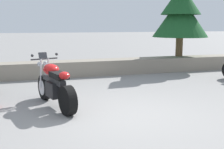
% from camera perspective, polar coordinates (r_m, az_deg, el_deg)
% --- Properties ---
extents(ground_plane, '(120.00, 120.00, 0.00)m').
position_cam_1_polar(ground_plane, '(5.72, 1.62, -8.58)').
color(ground_plane, gray).
extents(stone_wall, '(36.00, 0.80, 0.55)m').
position_cam_1_polar(stone_wall, '(10.21, -6.84, 1.32)').
color(stone_wall, gray).
rests_on(stone_wall, ground).
extents(motorcycle_red_centre, '(0.88, 2.03, 1.18)m').
position_cam_1_polar(motorcycle_red_centre, '(6.41, -11.77, -2.23)').
color(motorcycle_red_centre, black).
rests_on(motorcycle_red_centre, ground).
extents(pine_tree_mid_left, '(2.25, 2.25, 3.32)m').
position_cam_1_polar(pine_tree_mid_left, '(11.86, 13.96, 12.65)').
color(pine_tree_mid_left, brown).
rests_on(pine_tree_mid_left, stone_wall).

